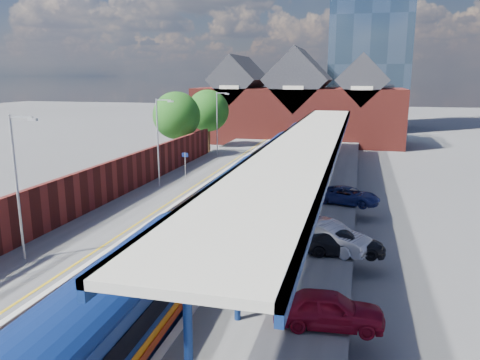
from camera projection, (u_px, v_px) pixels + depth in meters
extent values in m
plane|color=#5B5B5E|center=(258.00, 181.00, 44.09)|extent=(240.00, 240.00, 0.00)
cube|color=#473D33|center=(230.00, 210.00, 34.62)|extent=(6.00, 76.00, 0.06)
cube|color=slate|center=(202.00, 207.00, 35.14)|extent=(0.07, 76.00, 0.14)
cube|color=slate|center=(220.00, 208.00, 34.79)|extent=(0.07, 76.00, 0.14)
cube|color=slate|center=(240.00, 209.00, 34.41)|extent=(0.07, 76.00, 0.14)
cube|color=slate|center=(259.00, 211.00, 34.07)|extent=(0.07, 76.00, 0.14)
cube|color=#565659|center=(161.00, 199.00, 35.85)|extent=(5.00, 76.00, 1.00)
cube|color=#565659|center=(312.00, 209.00, 33.07)|extent=(6.00, 76.00, 1.00)
cube|color=silver|center=(190.00, 194.00, 35.17)|extent=(0.30, 76.00, 0.05)
cube|color=silver|center=(272.00, 200.00, 33.65)|extent=(0.30, 76.00, 0.05)
cube|color=yellow|center=(182.00, 194.00, 35.32)|extent=(0.14, 76.00, 0.01)
cube|color=navy|center=(94.00, 340.00, 14.13)|extent=(3.21, 16.07, 2.50)
cube|color=navy|center=(91.00, 302.00, 13.86)|extent=(3.21, 16.07, 0.60)
cube|color=navy|center=(235.00, 201.00, 29.83)|extent=(3.21, 16.07, 2.50)
cube|color=navy|center=(235.00, 182.00, 29.56)|extent=(3.21, 16.07, 0.60)
cube|color=navy|center=(279.00, 158.00, 45.53)|extent=(3.21, 16.07, 2.50)
cube|color=navy|center=(279.00, 145.00, 45.26)|extent=(3.21, 16.07, 0.60)
cube|color=navy|center=(300.00, 137.00, 61.23)|extent=(3.21, 16.07, 2.50)
cube|color=navy|center=(300.00, 128.00, 60.96)|extent=(3.21, 16.07, 0.60)
cube|color=black|center=(244.00, 169.00, 37.92)|extent=(0.04, 60.54, 0.70)
cube|color=orange|center=(244.00, 179.00, 38.10)|extent=(0.03, 55.27, 0.30)
cube|color=red|center=(244.00, 182.00, 38.16)|extent=(0.03, 55.27, 0.30)
cube|color=black|center=(305.00, 143.00, 66.87)|extent=(2.00, 2.40, 0.60)
cylinder|color=navy|center=(188.00, 341.00, 11.94)|extent=(0.24, 0.24, 4.20)
cylinder|color=navy|center=(238.00, 266.00, 16.67)|extent=(0.24, 0.24, 4.20)
cylinder|color=navy|center=(265.00, 224.00, 21.40)|extent=(0.24, 0.24, 4.20)
cylinder|color=navy|center=(283.00, 197.00, 26.13)|extent=(0.24, 0.24, 4.20)
cylinder|color=navy|center=(295.00, 179.00, 30.86)|extent=(0.24, 0.24, 4.20)
cylinder|color=navy|center=(304.00, 165.00, 35.59)|extent=(0.24, 0.24, 4.20)
cylinder|color=navy|center=(311.00, 155.00, 40.31)|extent=(0.24, 0.24, 4.20)
cylinder|color=navy|center=(316.00, 146.00, 45.04)|extent=(0.24, 0.24, 4.20)
cylinder|color=navy|center=(320.00, 140.00, 49.77)|extent=(0.24, 0.24, 4.20)
cylinder|color=navy|center=(324.00, 134.00, 54.50)|extent=(0.24, 0.24, 4.20)
cube|color=beige|center=(310.00, 137.00, 34.03)|extent=(4.50, 52.00, 0.25)
cube|color=navy|center=(281.00, 138.00, 34.58)|extent=(0.20, 52.00, 0.55)
cube|color=navy|center=(340.00, 140.00, 33.54)|extent=(0.20, 52.00, 0.55)
cylinder|color=#A5A8AA|center=(17.00, 189.00, 21.98)|extent=(0.12, 0.12, 7.00)
cube|color=#A5A8AA|center=(21.00, 117.00, 21.10)|extent=(1.20, 0.08, 0.08)
cube|color=#A5A8AA|center=(32.00, 120.00, 20.97)|extent=(0.45, 0.18, 0.12)
cylinder|color=#A5A8AA|center=(158.00, 143.00, 37.11)|extent=(0.12, 0.12, 7.00)
cube|color=#A5A8AA|center=(163.00, 100.00, 36.23)|extent=(1.20, 0.08, 0.08)
cube|color=#A5A8AA|center=(171.00, 101.00, 36.11)|extent=(0.45, 0.18, 0.12)
cylinder|color=#A5A8AA|center=(217.00, 124.00, 52.25)|extent=(0.12, 0.12, 7.00)
cube|color=#A5A8AA|center=(222.00, 93.00, 51.36)|extent=(1.20, 0.08, 0.08)
cube|color=#A5A8AA|center=(227.00, 94.00, 51.24)|extent=(0.45, 0.18, 0.12)
cylinder|color=#A5A8AA|center=(185.00, 167.00, 39.13)|extent=(0.08, 0.08, 2.50)
cube|color=#0C194C|center=(185.00, 155.00, 38.90)|extent=(0.55, 0.06, 0.35)
cube|color=maroon|center=(86.00, 191.00, 30.39)|extent=(0.35, 50.00, 2.80)
cube|color=maroon|center=(298.00, 115.00, 69.70)|extent=(30.00, 12.00, 8.00)
cube|color=#232328|center=(240.00, 80.00, 70.75)|extent=(7.13, 12.00, 7.13)
cube|color=#232328|center=(299.00, 80.00, 68.57)|extent=(9.16, 12.00, 9.16)
cube|color=#232328|center=(362.00, 80.00, 66.40)|extent=(7.13, 12.00, 7.13)
cube|color=beige|center=(229.00, 87.00, 65.24)|extent=(2.80, 0.15, 0.50)
cube|color=beige|center=(293.00, 88.00, 63.07)|extent=(2.80, 0.15, 0.50)
cube|color=beige|center=(362.00, 88.00, 60.89)|extent=(2.80, 0.15, 0.50)
cube|color=#455F76|center=(371.00, 18.00, 84.62)|extent=(14.00, 14.00, 40.00)
cylinder|color=#382314|center=(178.00, 147.00, 51.86)|extent=(0.44, 0.44, 4.00)
sphere|color=#175216|center=(177.00, 116.00, 51.10)|extent=(5.20, 5.20, 5.20)
sphere|color=#175216|center=(182.00, 123.00, 50.59)|extent=(3.20, 3.20, 3.20)
cylinder|color=#382314|center=(208.00, 138.00, 59.19)|extent=(0.44, 0.44, 4.00)
sphere|color=#175216|center=(208.00, 111.00, 58.43)|extent=(5.20, 5.20, 5.20)
sphere|color=#175216|center=(213.00, 117.00, 57.91)|extent=(3.20, 3.20, 3.20)
imported|color=maroon|center=(329.00, 309.00, 16.51)|extent=(3.99, 1.87, 1.32)
imported|color=silver|center=(327.00, 236.00, 23.82)|extent=(4.77, 3.20, 1.49)
imported|color=black|center=(343.00, 243.00, 23.29)|extent=(4.25, 2.02, 1.20)
imported|color=navy|center=(348.00, 196.00, 32.45)|extent=(4.65, 2.92, 1.20)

